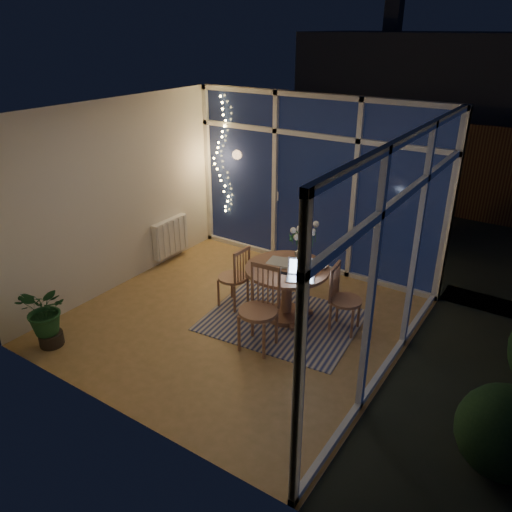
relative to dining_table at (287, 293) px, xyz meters
The scene contains 25 objects.
floor 0.72m from the dining_table, 139.62° to the right, with size 4.00×4.00×0.00m, color olive.
ceiling 2.33m from the dining_table, 139.62° to the right, with size 4.00×4.00×0.00m, color white.
wall_back 1.91m from the dining_table, 106.63° to the left, with size 4.00×0.04×2.60m, color silver.
wall_front 2.63m from the dining_table, 101.20° to the right, with size 4.00×0.04×2.60m, color silver.
wall_left 2.68m from the dining_table, behind, with size 0.04×4.00×2.60m, color silver.
wall_right 1.84m from the dining_table, 14.89° to the right, with size 0.04×4.00×2.60m, color silver.
window_wall_back 1.88m from the dining_table, 107.03° to the left, with size 4.00×0.10×2.60m, color silver.
window_wall_right 1.80m from the dining_table, 15.27° to the right, with size 0.10×4.00×2.60m, color silver.
radiator 2.47m from the dining_table, 168.42° to the left, with size 0.10×0.70×0.58m, color white.
fairy_lights 2.84m from the dining_table, 145.25° to the left, with size 0.24×0.10×1.85m, color #FFD566, non-canonical shape.
garden_patio 4.61m from the dining_table, 89.70° to the left, with size 12.00×6.00×0.10m, color black.
garden_fence 5.15m from the dining_table, 95.34° to the left, with size 11.00×0.08×1.80m, color #331812.
neighbour_roof 8.30m from the dining_table, 91.25° to the left, with size 7.00×3.00×2.20m, color #34373E.
garden_shrubs 3.26m from the dining_table, 113.08° to the left, with size 0.90×0.90×0.90m, color #163317.
rug 0.37m from the dining_table, 90.00° to the right, with size 1.86×1.49×0.01m, color beige.
dining_table is the anchor object (origin of this frame).
chair_left 0.76m from the dining_table, behind, with size 0.41×0.41×0.88m, color #905B41.
chair_right 0.76m from the dining_table, 10.42° to the left, with size 0.41×0.41×0.88m, color #905B41.
chair_front 0.77m from the dining_table, 85.44° to the right, with size 0.47×0.47×1.02m, color #905B41.
laptop 0.59m from the dining_table, 33.71° to the right, with size 0.33×0.28×0.24m, color #BCBCC0, non-canonical shape.
flower_vase 0.56m from the dining_table, 85.11° to the left, with size 0.20×0.20×0.21m, color silver.
bowl 0.57m from the dining_table, 32.06° to the left, with size 0.15×0.15×0.04m, color white.
newspapers 0.39m from the dining_table, 139.26° to the left, with size 0.35×0.27×0.02m, color beige.
phone 0.40m from the dining_table, 71.40° to the right, with size 0.11×0.06×0.01m, color black.
potted_plant 2.87m from the dining_table, 134.24° to the right, with size 0.54×0.47×0.76m, color #1A4B24.
Camera 1 is at (3.20, -4.42, 3.44)m, focal length 35.00 mm.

